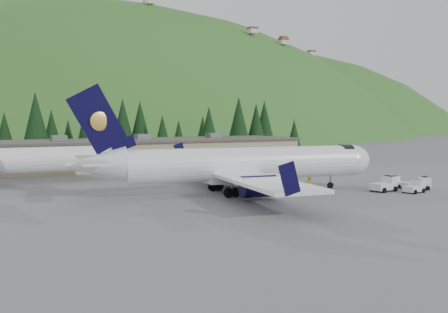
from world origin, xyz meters
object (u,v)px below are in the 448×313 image
at_px(airliner, 239,165).
at_px(baggage_tug_c, 398,182).
at_px(second_airliner, 5,160).
at_px(terminal_building, 116,154).
at_px(baggage_tug_b, 419,184).
at_px(baggage_tug_d, 385,185).
at_px(baggage_tug_a, 415,187).
at_px(ramp_worker, 309,181).

distance_m(airliner, baggage_tug_c, 21.74).
relative_size(second_airliner, baggage_tug_c, 9.95).
bearing_deg(airliner, terminal_building, 104.48).
xyz_separation_m(baggage_tug_b, baggage_tug_d, (-4.78, 1.10, 0.09)).
height_order(second_airliner, baggage_tug_a, second_airliner).
xyz_separation_m(airliner, terminal_building, (-3.91, 37.83, -0.75)).
height_order(airliner, baggage_tug_d, airliner).
distance_m(airliner, baggage_tug_b, 23.18).
relative_size(terminal_building, ramp_worker, 38.96).
xyz_separation_m(second_airliner, baggage_tug_d, (40.58, -28.86, -2.51)).
relative_size(baggage_tug_c, ramp_worker, 1.52).
relative_size(airliner, baggage_tug_b, 11.31).
bearing_deg(second_airliner, baggage_tug_d, -35.42).
bearing_deg(ramp_worker, baggage_tug_a, 133.48).
height_order(baggage_tug_d, ramp_worker, same).
height_order(baggage_tug_c, baggage_tug_d, baggage_tug_d).
bearing_deg(baggage_tug_d, ramp_worker, 127.14).
bearing_deg(airliner, baggage_tug_c, -5.38).
bearing_deg(terminal_building, baggage_tug_d, -65.26).
height_order(second_airliner, ramp_worker, second_airliner).
bearing_deg(baggage_tug_d, terminal_building, 106.10).
height_order(airliner, terminal_building, airliner).
bearing_deg(terminal_building, baggage_tug_c, -60.02).
bearing_deg(baggage_tug_a, baggage_tug_d, 118.88).
bearing_deg(baggage_tug_a, airliner, 141.71).
relative_size(baggage_tug_a, baggage_tug_c, 1.10).
height_order(terminal_building, ramp_worker, terminal_building).
height_order(baggage_tug_b, baggage_tug_c, baggage_tug_b).
relative_size(airliner, second_airliner, 1.39).
bearing_deg(baggage_tug_d, baggage_tug_c, 15.06).
xyz_separation_m(baggage_tug_c, baggage_tug_d, (-4.16, -1.83, 0.19)).
bearing_deg(baggage_tug_c, ramp_worker, 72.74).
xyz_separation_m(baggage_tug_a, baggage_tug_c, (1.95, 4.44, -0.05)).
bearing_deg(baggage_tug_c, terminal_building, 35.98).
bearing_deg(second_airliner, baggage_tug_c, -31.14).
bearing_deg(ramp_worker, airliner, -3.97).
relative_size(baggage_tug_a, baggage_tug_d, 0.84).
height_order(baggage_tug_c, terminal_building, terminal_building).
bearing_deg(ramp_worker, second_airliner, -34.23).
xyz_separation_m(baggage_tug_a, baggage_tug_b, (2.57, 1.51, 0.05)).
bearing_deg(baggage_tug_d, airliner, 148.61).
xyz_separation_m(baggage_tug_a, baggage_tug_d, (-2.21, 2.62, 0.14)).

